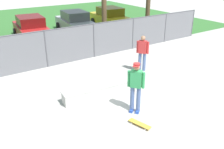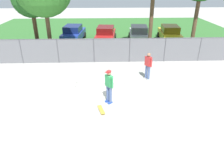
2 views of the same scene
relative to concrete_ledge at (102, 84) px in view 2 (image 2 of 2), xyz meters
The scene contains 11 objects.
ground_plane 1.66m from the concrete_ledge, 63.45° to the right, with size 80.00×80.00×0.00m, color #ADAAA3.
grass_strip 14.50m from the concrete_ledge, 87.09° to the left, with size 31.34×20.00×0.02m, color #336B2D.
concrete_ledge is the anchor object (origin of this frame).
skateboarder 1.88m from the concrete_ledge, 77.01° to the right, with size 0.44×0.49×1.84m.
skateboard 2.43m from the concrete_ledge, 90.65° to the right, with size 0.41×0.82×0.09m.
chainlink_fence 4.32m from the concrete_ledge, 80.02° to the left, with size 19.41×0.07×1.92m.
car_blue 10.87m from the concrete_ledge, 106.36° to the left, with size 2.33×4.36×1.66m.
car_red 9.77m from the concrete_ledge, 88.19° to the left, with size 2.33×4.36×1.66m.
car_silver 10.63m from the concrete_ledge, 69.38° to the left, with size 2.33×4.36×1.66m.
car_yellow 12.20m from the concrete_ledge, 55.05° to the left, with size 2.33×4.36×1.66m.
bystander 3.17m from the concrete_ledge, 18.49° to the left, with size 0.42×0.51×1.82m.
Camera 2 is at (-0.54, -9.36, 5.91)m, focal length 32.62 mm.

